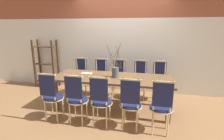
{
  "coord_description": "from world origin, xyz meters",
  "views": [
    {
      "loc": [
        0.77,
        -3.44,
        1.74
      ],
      "look_at": [
        0.0,
        0.0,
        0.87
      ],
      "focal_mm": 28.0,
      "sensor_mm": 36.0,
      "label": 1
    }
  ],
  "objects_px": {
    "shelving_rack": "(46,64)",
    "dining_table": "(112,81)",
    "vase_centerpiece": "(115,72)",
    "book_stack": "(86,73)",
    "chair_near_center": "(101,100)",
    "chair_far_center": "(118,77)"
  },
  "relations": [
    {
      "from": "chair_near_center",
      "to": "book_stack",
      "type": "height_order",
      "value": "chair_near_center"
    },
    {
      "from": "chair_far_center",
      "to": "vase_centerpiece",
      "type": "distance_m",
      "value": 0.81
    },
    {
      "from": "book_stack",
      "to": "shelving_rack",
      "type": "height_order",
      "value": "shelving_rack"
    },
    {
      "from": "book_stack",
      "to": "chair_far_center",
      "type": "bearing_deg",
      "value": 45.02
    },
    {
      "from": "chair_near_center",
      "to": "chair_far_center",
      "type": "relative_size",
      "value": 1.0
    },
    {
      "from": "shelving_rack",
      "to": "chair_near_center",
      "type": "bearing_deg",
      "value": -38.88
    },
    {
      "from": "vase_centerpiece",
      "to": "shelving_rack",
      "type": "height_order",
      "value": "vase_centerpiece"
    },
    {
      "from": "chair_near_center",
      "to": "shelving_rack",
      "type": "height_order",
      "value": "shelving_rack"
    },
    {
      "from": "dining_table",
      "to": "vase_centerpiece",
      "type": "relative_size",
      "value": 3.53
    },
    {
      "from": "dining_table",
      "to": "chair_far_center",
      "type": "xyz_separation_m",
      "value": [
        -0.0,
        0.73,
        -0.11
      ]
    },
    {
      "from": "book_stack",
      "to": "dining_table",
      "type": "bearing_deg",
      "value": -10.91
    },
    {
      "from": "vase_centerpiece",
      "to": "shelving_rack",
      "type": "distance_m",
      "value": 2.51
    },
    {
      "from": "shelving_rack",
      "to": "vase_centerpiece",
      "type": "bearing_deg",
      "value": -24.37
    },
    {
      "from": "chair_far_center",
      "to": "book_stack",
      "type": "distance_m",
      "value": 0.89
    },
    {
      "from": "dining_table",
      "to": "book_stack",
      "type": "distance_m",
      "value": 0.63
    },
    {
      "from": "chair_near_center",
      "to": "book_stack",
      "type": "distance_m",
      "value": 1.05
    },
    {
      "from": "chair_near_center",
      "to": "book_stack",
      "type": "xyz_separation_m",
      "value": [
        -0.58,
        0.85,
        0.21
      ]
    },
    {
      "from": "chair_far_center",
      "to": "shelving_rack",
      "type": "xyz_separation_m",
      "value": [
        -2.2,
        0.29,
        0.17
      ]
    },
    {
      "from": "shelving_rack",
      "to": "dining_table",
      "type": "bearing_deg",
      "value": -24.81
    },
    {
      "from": "dining_table",
      "to": "chair_far_center",
      "type": "relative_size",
      "value": 2.61
    },
    {
      "from": "chair_near_center",
      "to": "shelving_rack",
      "type": "xyz_separation_m",
      "value": [
        -2.17,
        1.75,
        0.17
      ]
    },
    {
      "from": "dining_table",
      "to": "book_stack",
      "type": "xyz_separation_m",
      "value": [
        -0.61,
        0.12,
        0.1
      ]
    }
  ]
}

